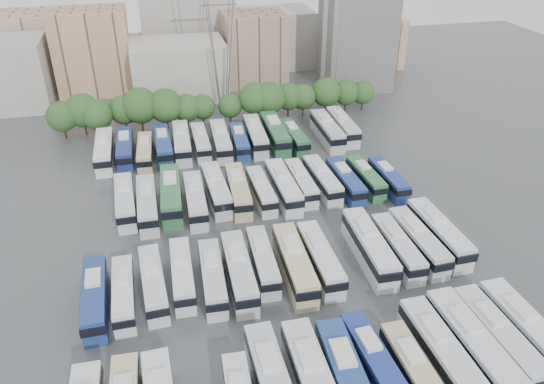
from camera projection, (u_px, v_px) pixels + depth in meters
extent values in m
plane|color=#424447|center=(268.00, 246.00, 69.44)|extent=(220.00, 220.00, 0.00)
cylinder|color=black|center=(65.00, 132.00, 98.32)|extent=(0.36, 0.36, 2.34)
sphere|color=#234C1E|center=(62.00, 116.00, 96.72)|extent=(5.61, 5.61, 5.61)
cylinder|color=black|center=(86.00, 128.00, 99.59)|extent=(0.36, 0.36, 2.63)
sphere|color=#234C1E|center=(82.00, 110.00, 97.80)|extent=(6.30, 6.30, 6.30)
cylinder|color=black|center=(100.00, 131.00, 98.93)|extent=(0.36, 0.36, 2.36)
sphere|color=#234C1E|center=(97.00, 115.00, 97.31)|extent=(5.66, 5.66, 5.66)
cylinder|color=black|center=(126.00, 125.00, 101.23)|extent=(0.36, 0.36, 2.32)
sphere|color=#234C1E|center=(124.00, 110.00, 99.64)|extent=(5.57, 5.57, 5.57)
cylinder|color=black|center=(143.00, 125.00, 100.86)|extent=(0.36, 0.36, 2.84)
sphere|color=#234C1E|center=(140.00, 105.00, 98.93)|extent=(6.80, 6.80, 6.80)
cylinder|color=black|center=(167.00, 124.00, 101.41)|extent=(0.36, 0.36, 2.69)
sphere|color=#234C1E|center=(165.00, 106.00, 99.57)|extent=(6.47, 6.47, 6.47)
cylinder|color=black|center=(188.00, 122.00, 102.55)|extent=(0.36, 0.36, 2.22)
sphere|color=#234C1E|center=(187.00, 108.00, 101.03)|extent=(5.34, 5.34, 5.34)
cylinder|color=black|center=(204.00, 120.00, 103.73)|extent=(0.36, 0.36, 2.04)
sphere|color=#234C1E|center=(203.00, 107.00, 102.33)|extent=(4.91, 4.91, 4.91)
cylinder|color=black|center=(231.00, 119.00, 104.58)|extent=(0.36, 0.36, 1.96)
sphere|color=#234C1E|center=(230.00, 106.00, 103.24)|extent=(4.70, 4.70, 4.70)
cylinder|color=black|center=(255.00, 115.00, 105.25)|extent=(0.36, 0.36, 2.58)
sphere|color=#234C1E|center=(254.00, 99.00, 103.49)|extent=(6.20, 6.20, 6.20)
cylinder|color=black|center=(269.00, 115.00, 105.34)|extent=(0.36, 0.36, 2.62)
sphere|color=#234C1E|center=(269.00, 98.00, 103.56)|extent=(6.28, 6.28, 6.28)
cylinder|color=black|center=(288.00, 111.00, 107.69)|extent=(0.36, 0.36, 2.26)
sphere|color=#234C1E|center=(288.00, 97.00, 106.14)|extent=(5.44, 5.44, 5.44)
cylinder|color=black|center=(303.00, 110.00, 108.07)|extent=(0.36, 0.36, 2.15)
sphere|color=#234C1E|center=(303.00, 97.00, 106.60)|extent=(5.16, 5.16, 5.16)
cylinder|color=black|center=(325.00, 108.00, 109.03)|extent=(0.36, 0.36, 2.45)
sphere|color=#234C1E|center=(326.00, 92.00, 107.36)|extent=(5.88, 5.88, 5.88)
cylinder|color=black|center=(345.00, 106.00, 110.20)|extent=(0.36, 0.36, 2.18)
sphere|color=#234C1E|center=(346.00, 92.00, 108.71)|extent=(5.22, 5.22, 5.22)
cylinder|color=black|center=(362.00, 105.00, 110.92)|extent=(0.36, 0.36, 2.01)
sphere|color=#234C1E|center=(363.00, 93.00, 109.54)|extent=(4.82, 4.82, 4.82)
cube|color=#9E998E|center=(3.00, 74.00, 109.54)|extent=(18.00, 14.00, 14.00)
cube|color=tan|center=(93.00, 51.00, 117.20)|extent=(16.00, 12.00, 18.00)
cube|color=#ADA89E|center=(179.00, 70.00, 115.62)|extent=(20.00, 14.00, 12.00)
cube|color=gray|center=(254.00, 48.00, 123.28)|extent=(14.00, 12.00, 16.00)
cube|color=gray|center=(187.00, 29.00, 131.21)|extent=(22.00, 16.00, 20.00)
cube|color=tan|center=(33.00, 48.00, 123.28)|extent=(16.00, 14.00, 16.00)
cube|color=#A39E93|center=(275.00, 38.00, 135.47)|extent=(18.00, 14.00, 14.00)
cube|color=tan|center=(371.00, 42.00, 135.77)|extent=(14.00, 12.00, 12.00)
cube|color=gray|center=(141.00, 59.00, 126.27)|extent=(12.00, 10.00, 10.00)
cube|color=silver|center=(357.00, 29.00, 118.47)|extent=(14.00, 14.00, 26.00)
cylinder|color=slate|center=(211.00, 30.00, 101.20)|extent=(2.90, 2.91, 33.83)
cylinder|color=slate|center=(208.00, 25.00, 104.56)|extent=(2.90, 2.91, 33.83)
cylinder|color=slate|center=(232.00, 28.00, 102.01)|extent=(2.90, 2.91, 33.83)
cylinder|color=slate|center=(228.00, 24.00, 105.37)|extent=(2.90, 2.91, 33.83)
cube|color=slate|center=(219.00, 5.00, 101.23)|extent=(7.00, 0.30, 0.30)
cube|color=black|center=(273.00, 381.00, 47.56)|extent=(2.91, 12.65, 1.04)
cube|color=silver|center=(268.00, 357.00, 48.33)|extent=(1.80, 3.34, 0.46)
cube|color=silver|center=(313.00, 384.00, 47.99)|extent=(2.87, 13.08, 3.70)
cube|color=black|center=(314.00, 380.00, 47.50)|extent=(3.00, 13.28, 1.09)
cube|color=silver|center=(309.00, 355.00, 48.31)|extent=(1.88, 3.50, 0.48)
cube|color=navy|center=(347.00, 382.00, 48.33)|extent=(3.30, 12.73, 3.57)
cube|color=black|center=(348.00, 378.00, 47.85)|extent=(3.43, 12.93, 1.05)
cube|color=silver|center=(343.00, 353.00, 48.65)|extent=(1.95, 3.45, 0.46)
cube|color=navy|center=(373.00, 363.00, 50.43)|extent=(2.89, 11.28, 3.17)
cube|color=black|center=(375.00, 360.00, 50.01)|extent=(3.01, 11.46, 0.93)
cube|color=silver|center=(369.00, 339.00, 50.69)|extent=(1.72, 3.05, 0.41)
cube|color=#C7B488|center=(415.00, 376.00, 49.18)|extent=(2.39, 11.11, 3.15)
cube|color=black|center=(417.00, 372.00, 48.76)|extent=(2.51, 11.28, 0.93)
cube|color=silver|center=(411.00, 351.00, 49.45)|extent=(1.58, 2.97, 0.41)
cube|color=silver|center=(441.00, 355.00, 50.98)|extent=(2.95, 12.87, 3.63)
cube|color=black|center=(443.00, 352.00, 50.50)|extent=(3.08, 13.06, 1.07)
cube|color=silver|center=(436.00, 328.00, 51.29)|extent=(1.88, 3.45, 0.47)
cube|color=silver|center=(472.00, 347.00, 51.74)|extent=(3.15, 13.49, 3.81)
cube|color=black|center=(474.00, 343.00, 51.23)|extent=(3.29, 13.70, 1.12)
cube|color=silver|center=(466.00, 319.00, 52.06)|extent=(1.98, 3.62, 0.49)
cube|color=silver|center=(497.00, 340.00, 52.77)|extent=(3.07, 12.72, 3.58)
cube|color=black|center=(499.00, 336.00, 52.29)|extent=(3.20, 12.92, 1.05)
cube|color=silver|center=(492.00, 314.00, 53.07)|extent=(1.89, 3.43, 0.46)
cube|color=silver|center=(527.00, 334.00, 53.36)|extent=(3.17, 13.15, 3.70)
cube|color=black|center=(530.00, 330.00, 52.87)|extent=(3.31, 13.35, 1.09)
cube|color=silver|center=(521.00, 308.00, 53.67)|extent=(1.96, 3.54, 0.48)
cube|color=navy|center=(95.00, 299.00, 58.22)|extent=(2.72, 11.51, 3.25)
cube|color=black|center=(94.00, 295.00, 57.79)|extent=(2.84, 11.68, 0.95)
cube|color=silver|center=(93.00, 278.00, 58.49)|extent=(1.70, 3.09, 0.42)
cube|color=silver|center=(124.00, 295.00, 58.99)|extent=(2.42, 10.69, 3.02)
cube|color=black|center=(123.00, 291.00, 58.59)|extent=(2.53, 10.85, 0.89)
cube|color=silver|center=(122.00, 275.00, 59.25)|extent=(1.55, 2.86, 0.39)
cube|color=silver|center=(154.00, 284.00, 60.41)|extent=(2.94, 11.30, 3.17)
cube|color=black|center=(153.00, 281.00, 59.99)|extent=(3.06, 11.48, 0.93)
cube|color=silver|center=(151.00, 264.00, 60.67)|extent=(1.74, 3.06, 0.41)
cube|color=silver|center=(182.00, 275.00, 61.87)|extent=(2.62, 11.04, 3.11)
cube|color=black|center=(182.00, 272.00, 61.45)|extent=(2.73, 11.21, 0.92)
cube|color=silver|center=(180.00, 256.00, 62.15)|extent=(1.63, 2.97, 0.40)
cube|color=silver|center=(213.00, 278.00, 61.31)|extent=(2.92, 11.37, 3.19)
cube|color=black|center=(213.00, 275.00, 60.88)|extent=(3.04, 11.55, 0.94)
cube|color=silver|center=(211.00, 258.00, 61.60)|extent=(1.74, 3.08, 0.41)
cube|color=silver|center=(239.00, 272.00, 61.98)|extent=(2.88, 12.38, 3.49)
cube|color=black|center=(239.00, 269.00, 61.51)|extent=(3.01, 12.56, 1.03)
cube|color=silver|center=(236.00, 251.00, 62.28)|extent=(1.82, 3.32, 0.45)
cube|color=silver|center=(263.00, 262.00, 64.04)|extent=(2.77, 11.11, 3.12)
cube|color=black|center=(263.00, 258.00, 63.62)|extent=(2.89, 11.28, 0.92)
cube|color=silver|center=(261.00, 243.00, 64.31)|extent=(1.68, 3.00, 0.40)
cube|color=beige|center=(295.00, 265.00, 63.14)|extent=(3.11, 12.82, 3.61)
cube|color=black|center=(295.00, 261.00, 62.66)|extent=(3.25, 13.01, 1.06)
cube|color=silver|center=(292.00, 243.00, 63.46)|extent=(1.91, 3.45, 0.47)
cube|color=silver|center=(320.00, 259.00, 64.19)|extent=(2.61, 12.04, 3.41)
cube|color=black|center=(321.00, 256.00, 63.73)|extent=(2.73, 12.22, 1.00)
cube|color=silver|center=(317.00, 239.00, 64.48)|extent=(1.72, 3.22, 0.44)
cube|color=silver|center=(369.00, 248.00, 65.94)|extent=(3.25, 13.26, 3.73)
cube|color=black|center=(370.00, 244.00, 65.44)|extent=(3.39, 13.47, 1.10)
cube|color=silver|center=(366.00, 227.00, 66.27)|extent=(1.99, 3.58, 0.48)
cube|color=silver|center=(397.00, 248.00, 66.28)|extent=(2.54, 11.55, 3.27)
cube|color=black|center=(398.00, 245.00, 65.85)|extent=(2.66, 11.73, 0.96)
cube|color=silver|center=(394.00, 230.00, 66.57)|extent=(1.66, 3.09, 0.42)
cube|color=silver|center=(418.00, 242.00, 67.25)|extent=(2.93, 12.12, 3.41)
cube|color=black|center=(419.00, 239.00, 66.80)|extent=(3.06, 12.30, 1.00)
cube|color=silver|center=(414.00, 223.00, 67.54)|extent=(1.81, 3.26, 0.44)
cube|color=silver|center=(438.00, 234.00, 68.71)|extent=(2.97, 12.70, 3.58)
cube|color=black|center=(440.00, 230.00, 68.23)|extent=(3.10, 12.89, 1.05)
cube|color=silver|center=(435.00, 215.00, 69.01)|extent=(1.87, 3.41, 0.46)
cube|color=silver|center=(125.00, 202.00, 75.78)|extent=(2.97, 12.03, 3.39)
cube|color=black|center=(125.00, 199.00, 75.33)|extent=(3.09, 12.22, 1.00)
cube|color=silver|center=(123.00, 186.00, 76.06)|extent=(1.81, 3.25, 0.44)
cube|color=silver|center=(147.00, 205.00, 75.03)|extent=(2.59, 12.18, 3.45)
cube|color=black|center=(147.00, 202.00, 74.57)|extent=(2.72, 12.36, 1.01)
cube|color=silver|center=(145.00, 188.00, 75.33)|extent=(1.73, 3.25, 0.45)
cube|color=#2F6F3D|center=(171.00, 195.00, 77.08)|extent=(3.43, 13.18, 3.70)
cube|color=black|center=(171.00, 192.00, 76.59)|extent=(3.57, 13.38, 1.09)
cube|color=silver|center=(170.00, 178.00, 77.42)|extent=(2.02, 3.57, 0.48)
cube|color=silver|center=(195.00, 201.00, 76.12)|extent=(2.84, 12.04, 3.40)
cube|color=black|center=(195.00, 197.00, 75.66)|extent=(2.96, 12.23, 1.00)
cube|color=silver|center=(194.00, 184.00, 76.42)|extent=(1.78, 3.24, 0.44)
cube|color=silver|center=(216.00, 190.00, 78.65)|extent=(3.02, 12.28, 3.45)
cube|color=black|center=(216.00, 187.00, 78.19)|extent=(3.15, 12.46, 1.02)
cube|color=silver|center=(214.00, 174.00, 78.93)|extent=(1.84, 3.31, 0.45)
cube|color=#C1B584|center=(238.00, 191.00, 78.46)|extent=(3.15, 12.16, 3.41)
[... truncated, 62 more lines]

